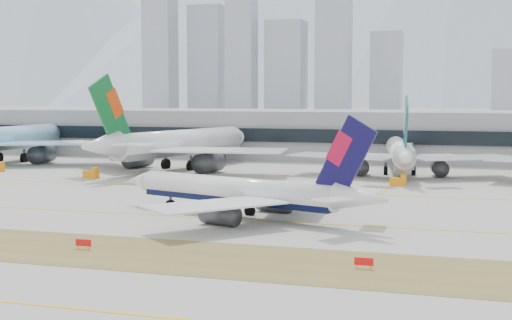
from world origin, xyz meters
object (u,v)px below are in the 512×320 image
(widebody_korean, at_px, (9,140))
(terminal, at_px, (339,134))
(taxiing_airliner, at_px, (245,193))
(widebody_eva, at_px, (175,145))
(widebody_cathay, at_px, (400,154))

(widebody_korean, xyz_separation_m, terminal, (91.37, 45.71, 0.76))
(taxiing_airliner, height_order, widebody_eva, widebody_eva)
(widebody_eva, bearing_deg, taxiing_airliner, -133.52)
(widebody_korean, height_order, widebody_cathay, widebody_korean)
(widebody_korean, relative_size, widebody_cathay, 1.27)
(widebody_eva, bearing_deg, widebody_cathay, -71.28)
(widebody_korean, xyz_separation_m, widebody_cathay, (115.23, -2.31, -1.39))
(widebody_cathay, bearing_deg, widebody_korean, 80.36)
(taxiing_airliner, distance_m, widebody_eva, 77.72)
(widebody_eva, distance_m, widebody_cathay, 58.94)
(taxiing_airliner, relative_size, terminal, 0.18)
(widebody_eva, height_order, widebody_cathay, widebody_eva)
(widebody_korean, bearing_deg, widebody_eva, -98.08)
(widebody_cathay, distance_m, terminal, 53.67)
(taxiing_airliner, bearing_deg, widebody_cathay, -86.38)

